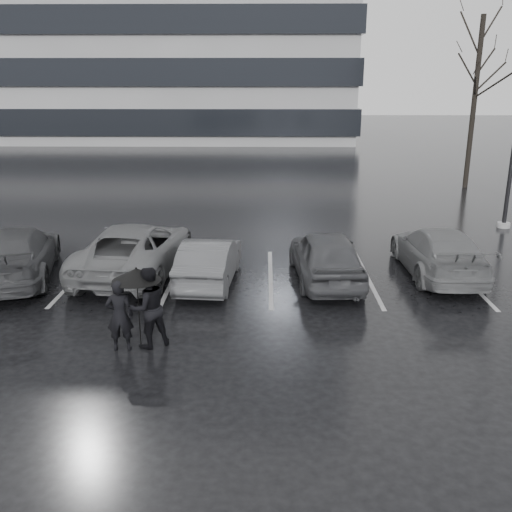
{
  "coord_description": "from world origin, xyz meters",
  "views": [
    {
      "loc": [
        0.45,
        -13.07,
        5.48
      ],
      "look_at": [
        0.2,
        1.0,
        1.1
      ],
      "focal_mm": 40.0,
      "sensor_mm": 36.0,
      "label": 1
    }
  ],
  "objects_px": {
    "car_west_a": "(209,261)",
    "car_east": "(438,251)",
    "tree_north": "(474,104)",
    "pedestrian_left": "(120,316)",
    "car_west_b": "(135,249)",
    "car_west_c": "(14,253)",
    "pedestrian_right": "(148,307)",
    "car_main": "(326,256)"
  },
  "relations": [
    {
      "from": "car_west_a",
      "to": "car_west_b",
      "type": "xyz_separation_m",
      "value": [
        -2.24,
        0.77,
        0.11
      ]
    },
    {
      "from": "car_west_b",
      "to": "pedestrian_right",
      "type": "bearing_deg",
      "value": 110.76
    },
    {
      "from": "pedestrian_right",
      "to": "tree_north",
      "type": "distance_m",
      "value": 23.26
    },
    {
      "from": "car_west_c",
      "to": "pedestrian_right",
      "type": "distance_m",
      "value": 6.3
    },
    {
      "from": "pedestrian_left",
      "to": "car_east",
      "type": "bearing_deg",
      "value": -154.03
    },
    {
      "from": "car_east",
      "to": "car_west_c",
      "type": "bearing_deg",
      "value": 2.13
    },
    {
      "from": "car_main",
      "to": "tree_north",
      "type": "height_order",
      "value": "tree_north"
    },
    {
      "from": "car_west_c",
      "to": "pedestrian_right",
      "type": "height_order",
      "value": "pedestrian_right"
    },
    {
      "from": "car_west_c",
      "to": "pedestrian_right",
      "type": "xyz_separation_m",
      "value": [
        4.66,
        -4.24,
        0.14
      ]
    },
    {
      "from": "car_main",
      "to": "car_west_a",
      "type": "height_order",
      "value": "car_main"
    },
    {
      "from": "car_west_a",
      "to": "car_east",
      "type": "xyz_separation_m",
      "value": [
        6.59,
        0.85,
        0.05
      ]
    },
    {
      "from": "car_west_b",
      "to": "tree_north",
      "type": "relative_size",
      "value": 0.64
    },
    {
      "from": "tree_north",
      "to": "car_west_c",
      "type": "bearing_deg",
      "value": -140.17
    },
    {
      "from": "car_west_c",
      "to": "pedestrian_right",
      "type": "bearing_deg",
      "value": 123.87
    },
    {
      "from": "pedestrian_right",
      "to": "tree_north",
      "type": "xyz_separation_m",
      "value": [
        13.02,
        18.99,
        3.37
      ]
    },
    {
      "from": "car_west_b",
      "to": "car_east",
      "type": "xyz_separation_m",
      "value": [
        8.82,
        0.08,
        -0.06
      ]
    },
    {
      "from": "car_west_b",
      "to": "car_east",
      "type": "height_order",
      "value": "car_west_b"
    },
    {
      "from": "pedestrian_right",
      "to": "car_west_b",
      "type": "bearing_deg",
      "value": -107.79
    },
    {
      "from": "car_main",
      "to": "car_west_a",
      "type": "xyz_separation_m",
      "value": [
        -3.27,
        -0.24,
        -0.09
      ]
    },
    {
      "from": "car_main",
      "to": "car_west_a",
      "type": "bearing_deg",
      "value": 0.2
    },
    {
      "from": "tree_north",
      "to": "pedestrian_left",
      "type": "bearing_deg",
      "value": -125.31
    },
    {
      "from": "car_main",
      "to": "tree_north",
      "type": "distance_m",
      "value": 17.57
    },
    {
      "from": "car_main",
      "to": "car_west_c",
      "type": "distance_m",
      "value": 8.83
    },
    {
      "from": "pedestrian_left",
      "to": "tree_north",
      "type": "bearing_deg",
      "value": -131.31
    },
    {
      "from": "car_west_a",
      "to": "car_west_c",
      "type": "relative_size",
      "value": 0.75
    },
    {
      "from": "car_main",
      "to": "car_west_b",
      "type": "xyz_separation_m",
      "value": [
        -5.5,
        0.54,
        0.02
      ]
    },
    {
      "from": "car_east",
      "to": "pedestrian_right",
      "type": "xyz_separation_m",
      "value": [
        -7.49,
        -4.84,
        0.19
      ]
    },
    {
      "from": "car_west_a",
      "to": "car_west_b",
      "type": "relative_size",
      "value": 0.72
    },
    {
      "from": "car_east",
      "to": "tree_north",
      "type": "distance_m",
      "value": 15.6
    },
    {
      "from": "car_west_b",
      "to": "pedestrian_right",
      "type": "distance_m",
      "value": 4.95
    },
    {
      "from": "car_west_a",
      "to": "car_west_c",
      "type": "xyz_separation_m",
      "value": [
        -5.56,
        0.25,
        0.11
      ]
    },
    {
      "from": "car_west_c",
      "to": "car_east",
      "type": "distance_m",
      "value": 12.16
    },
    {
      "from": "car_main",
      "to": "car_east",
      "type": "distance_m",
      "value": 3.38
    },
    {
      "from": "car_east",
      "to": "tree_north",
      "type": "height_order",
      "value": "tree_north"
    },
    {
      "from": "car_west_a",
      "to": "car_west_b",
      "type": "distance_m",
      "value": 2.37
    },
    {
      "from": "car_main",
      "to": "pedestrian_left",
      "type": "xyz_separation_m",
      "value": [
        -4.73,
        -4.41,
        0.04
      ]
    },
    {
      "from": "car_main",
      "to": "car_west_a",
      "type": "distance_m",
      "value": 3.28
    },
    {
      "from": "pedestrian_left",
      "to": "pedestrian_right",
      "type": "height_order",
      "value": "pedestrian_right"
    },
    {
      "from": "car_west_c",
      "to": "car_east",
      "type": "xyz_separation_m",
      "value": [
        12.15,
        0.6,
        -0.06
      ]
    },
    {
      "from": "pedestrian_left",
      "to": "tree_north",
      "type": "relative_size",
      "value": 0.18
    },
    {
      "from": "tree_north",
      "to": "car_main",
      "type": "bearing_deg",
      "value": -120.95
    },
    {
      "from": "car_west_b",
      "to": "pedestrian_left",
      "type": "height_order",
      "value": "pedestrian_left"
    }
  ]
}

